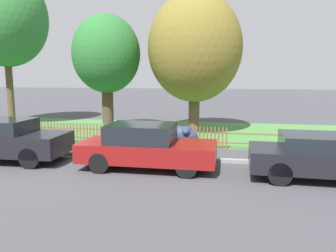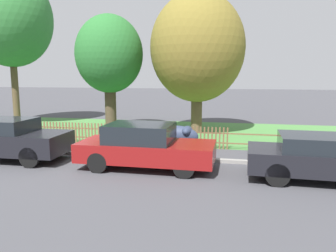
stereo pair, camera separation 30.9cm
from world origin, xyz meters
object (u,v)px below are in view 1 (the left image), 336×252
at_px(parked_car_black_saloon, 7,140).
at_px(tree_far_left, 195,48).
at_px(tree_mid_park, 106,55).
at_px(parked_car_navy_estate, 146,146).
at_px(parked_car_red_compact, 323,156).
at_px(covered_motorcycle, 178,136).
at_px(tree_behind_motorcycle, 5,19).

bearing_deg(parked_car_black_saloon, tree_far_left, 48.33).
bearing_deg(tree_far_left, tree_mid_park, -172.25).
xyz_separation_m(parked_car_navy_estate, tree_mid_park, (-3.63, 6.25, 3.25)).
xyz_separation_m(parked_car_black_saloon, parked_car_navy_estate, (4.96, -0.01, -0.03)).
height_order(parked_car_red_compact, covered_motorcycle, parked_car_red_compact).
xyz_separation_m(covered_motorcycle, tree_behind_motorcycle, (-10.85, 5.20, 5.52)).
xyz_separation_m(parked_car_red_compact, tree_mid_park, (-8.85, 6.48, 3.29)).
bearing_deg(parked_car_red_compact, tree_behind_motorcycle, 154.84).
xyz_separation_m(parked_car_navy_estate, tree_behind_motorcycle, (-10.18, 7.53, 5.43)).
relative_size(tree_mid_park, tree_far_left, 0.85).
relative_size(parked_car_navy_estate, parked_car_red_compact, 1.03).
xyz_separation_m(parked_car_black_saloon, parked_car_red_compact, (10.18, -0.24, -0.07)).
bearing_deg(covered_motorcycle, parked_car_black_saloon, -155.95).
height_order(parked_car_red_compact, tree_far_left, tree_far_left).
bearing_deg(covered_motorcycle, tree_far_left, 89.63).
relative_size(parked_car_red_compact, tree_far_left, 0.60).
bearing_deg(tree_behind_motorcycle, tree_mid_park, -11.06).
distance_m(parked_car_black_saloon, tree_mid_park, 7.15).
bearing_deg(tree_behind_motorcycle, tree_far_left, -3.52).
bearing_deg(covered_motorcycle, tree_behind_motorcycle, 155.99).
height_order(covered_motorcycle, tree_behind_motorcycle, tree_behind_motorcycle).
bearing_deg(tree_behind_motorcycle, parked_car_red_compact, -26.74).
xyz_separation_m(parked_car_black_saloon, tree_mid_park, (1.33, 6.24, 3.22)).
height_order(parked_car_black_saloon, tree_mid_park, tree_mid_park).
xyz_separation_m(parked_car_navy_estate, covered_motorcycle, (0.66, 2.34, -0.09)).
distance_m(tree_behind_motorcycle, tree_mid_park, 7.02).
distance_m(parked_car_navy_estate, covered_motorcycle, 2.43).
bearing_deg(parked_car_red_compact, covered_motorcycle, 152.22).
height_order(parked_car_black_saloon, parked_car_navy_estate, parked_car_black_saloon).
xyz_separation_m(covered_motorcycle, tree_mid_park, (-4.30, 3.92, 3.34)).
bearing_deg(tree_far_left, parked_car_navy_estate, -96.79).
height_order(covered_motorcycle, tree_mid_park, tree_mid_park).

